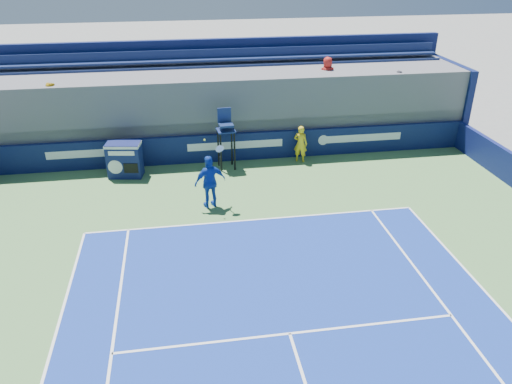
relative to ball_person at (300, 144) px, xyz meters
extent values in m
imported|color=yellow|center=(0.00, 0.00, 0.00)|extent=(0.67, 0.58, 1.56)
cube|color=white|center=(-2.68, -4.65, -0.77)|extent=(10.97, 0.07, 0.00)
cube|color=white|center=(-2.68, -10.13, -0.77)|extent=(8.23, 0.07, 0.00)
cube|color=#0B1542|center=(-2.68, 0.57, -0.19)|extent=(20.40, 0.20, 1.20)
cube|color=white|center=(-8.68, 0.46, -0.07)|extent=(3.20, 0.01, 0.32)
cube|color=white|center=(-2.68, 0.46, -0.07)|extent=(4.00, 0.01, 0.32)
cube|color=white|center=(2.82, 0.46, -0.07)|extent=(3.60, 0.01, 0.32)
cylinder|color=white|center=(1.12, 0.46, -0.07)|extent=(0.44, 0.01, 0.44)
cube|color=#0E1649|center=(-7.15, -0.37, -0.09)|extent=(1.39, 0.90, 1.40)
cube|color=silver|center=(-7.15, -0.37, 0.54)|extent=(1.42, 0.92, 0.10)
cylinder|color=silver|center=(-7.50, -0.68, -0.24)|extent=(0.56, 0.11, 0.56)
cube|color=black|center=(-6.91, -0.78, -0.29)|extent=(0.55, 0.11, 0.40)
cube|color=silver|center=(-7.20, -0.73, 0.33)|extent=(0.99, 0.17, 0.18)
cylinder|color=black|center=(-3.38, -0.50, 0.01)|extent=(0.08, 0.08, 1.60)
cylinder|color=black|center=(-2.82, -0.45, 0.01)|extent=(0.08, 0.08, 1.60)
cylinder|color=black|center=(-3.43, 0.05, 0.01)|extent=(0.08, 0.08, 1.60)
cylinder|color=black|center=(-2.87, 0.11, 0.01)|extent=(0.08, 0.08, 1.60)
cube|color=#0F1D4C|center=(-3.13, -0.20, 0.84)|extent=(0.76, 0.76, 0.06)
cube|color=#14234B|center=(-3.12, -0.30, 1.09)|extent=(0.59, 0.50, 0.08)
cube|color=navy|center=(-3.15, 0.06, 1.39)|extent=(0.55, 0.11, 0.60)
imported|color=#143CA8|center=(-4.03, -3.46, 0.17)|extent=(1.20, 0.77, 1.90)
cylinder|color=black|center=(-3.67, -3.44, 0.91)|extent=(0.06, 0.16, 0.39)
torus|color=silver|center=(-3.66, -3.50, 1.39)|extent=(0.31, 0.17, 0.29)
cylinder|color=silver|center=(-3.66, -3.50, 1.39)|extent=(0.26, 0.13, 0.24)
sphere|color=#D4ED34|center=(-4.15, -3.59, 1.76)|extent=(0.07, 0.07, 0.07)
cube|color=#56565B|center=(-2.68, 2.47, 0.90)|extent=(20.40, 3.60, 3.38)
cube|color=#56565B|center=(-2.68, 1.12, 0.68)|extent=(20.40, 0.90, 0.55)
cube|color=#14224D|center=(-2.68, 1.02, 1.16)|extent=(20.00, 0.45, 0.08)
cube|color=#14224D|center=(-2.68, 1.27, 1.36)|extent=(20.00, 0.06, 0.45)
cube|color=#56565B|center=(-2.68, 2.02, 1.23)|extent=(20.40, 0.90, 0.55)
cube|color=#14224D|center=(-2.68, 1.92, 1.71)|extent=(20.00, 0.45, 0.08)
cube|color=#14224D|center=(-2.68, 2.17, 1.91)|extent=(20.00, 0.06, 0.45)
cube|color=#56565B|center=(-2.68, 2.92, 1.78)|extent=(20.40, 0.90, 0.55)
cube|color=#14224D|center=(-2.68, 2.82, 2.26)|extent=(20.00, 0.45, 0.08)
cube|color=#14224D|center=(-2.68, 3.07, 2.46)|extent=(20.00, 0.06, 0.45)
cube|color=#56565B|center=(-2.68, 3.82, 2.33)|extent=(20.40, 0.90, 0.55)
cube|color=#14224D|center=(-2.68, 3.72, 2.81)|extent=(20.00, 0.45, 0.08)
cube|color=#14224D|center=(-2.68, 3.97, 3.01)|extent=(20.00, 0.06, 0.45)
cube|color=#0C1647|center=(-2.68, 4.42, 1.41)|extent=(20.80, 0.30, 4.40)
cube|color=#0C1647|center=(7.67, 2.47, 0.91)|extent=(0.30, 3.90, 3.40)
imported|color=gold|center=(-9.80, 1.07, 1.84)|extent=(0.93, 0.78, 1.73)
imported|color=silver|center=(-4.58, 1.07, 1.76)|extent=(1.12, 0.80, 1.58)
imported|color=#177A82|center=(-1.35, 1.07, 1.78)|extent=(0.97, 0.46, 1.61)
imported|color=#AF1E19|center=(1.57, 1.97, 2.33)|extent=(0.81, 0.55, 1.61)
imported|color=black|center=(4.44, 1.07, 1.82)|extent=(0.67, 0.50, 1.68)
camera|label=1|loc=(-4.89, -18.95, 7.54)|focal=35.00mm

